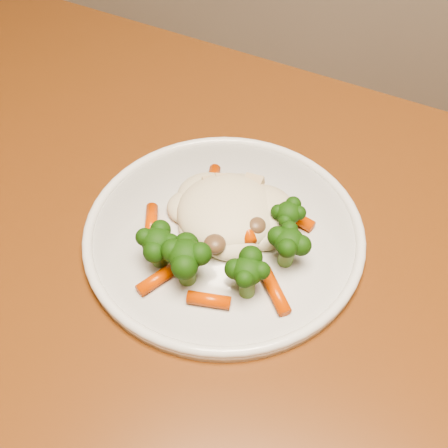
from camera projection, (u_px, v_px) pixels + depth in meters
name	position (u px, v px, depth m)	size (l,w,h in m)	color
dining_table	(172.00, 342.00, 0.60)	(1.30, 1.01, 0.75)	brown
plate	(224.00, 234.00, 0.55)	(0.27, 0.27, 0.01)	white
meal	(227.00, 224.00, 0.53)	(0.17, 0.17, 0.05)	beige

